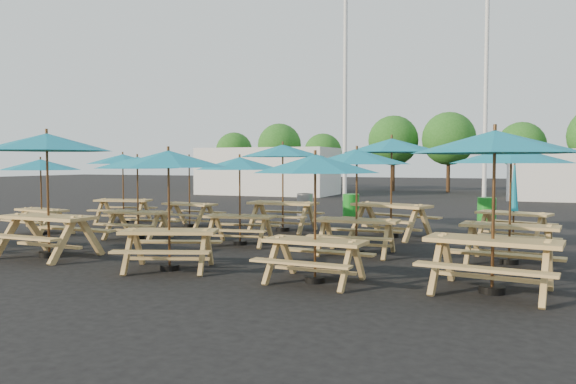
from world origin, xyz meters
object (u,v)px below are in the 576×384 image
at_px(picnic_unit_1, 41,168).
at_px(picnic_unit_8, 283,155).
at_px(picnic_unit_4, 137,166).
at_px(picnic_unit_12, 495,149).
at_px(picnic_unit_3, 47,148).
at_px(picnic_unit_7, 240,167).
at_px(picnic_unit_2, 123,162).
at_px(picnic_unit_13, 511,160).
at_px(picnic_unit_5, 189,165).
at_px(picnic_unit_9, 315,170).
at_px(waste_bin_1, 305,206).
at_px(picnic_unit_11, 392,150).
at_px(picnic_unit_10, 357,162).
at_px(waste_bin_2, 351,207).
at_px(waste_bin_0, 305,207).
at_px(waste_bin_3, 487,212).
at_px(picnic_unit_6, 168,164).
at_px(picnic_unit_14, 514,206).

distance_m(picnic_unit_1, picnic_unit_8, 6.51).
distance_m(picnic_unit_4, picnic_unit_12, 9.03).
relative_size(picnic_unit_3, picnic_unit_7, 1.14).
relative_size(picnic_unit_2, picnic_unit_13, 1.08).
xyz_separation_m(picnic_unit_5, picnic_unit_9, (6.07, -5.97, -0.04)).
height_order(picnic_unit_3, waste_bin_1, picnic_unit_3).
relative_size(picnic_unit_4, picnic_unit_11, 0.67).
bearing_deg(picnic_unit_5, picnic_unit_8, 10.07).
relative_size(picnic_unit_9, picnic_unit_13, 0.88).
xyz_separation_m(picnic_unit_8, picnic_unit_10, (2.97, -3.12, -0.20)).
height_order(picnic_unit_8, waste_bin_2, picnic_unit_8).
relative_size(waste_bin_0, waste_bin_3, 1.00).
distance_m(picnic_unit_6, waste_bin_2, 9.82).
height_order(picnic_unit_1, picnic_unit_6, picnic_unit_6).
bearing_deg(waste_bin_3, picnic_unit_14, -76.67).
relative_size(picnic_unit_3, waste_bin_0, 3.06).
height_order(picnic_unit_4, waste_bin_3, picnic_unit_4).
bearing_deg(picnic_unit_3, picnic_unit_14, 36.96).
bearing_deg(waste_bin_2, picnic_unit_14, -34.69).
bearing_deg(picnic_unit_10, picnic_unit_9, -89.63).
height_order(picnic_unit_4, picnic_unit_11, picnic_unit_11).
bearing_deg(picnic_unit_7, picnic_unit_10, -13.87).
relative_size(picnic_unit_8, picnic_unit_12, 0.92).
height_order(picnic_unit_2, waste_bin_3, picnic_unit_2).
bearing_deg(waste_bin_0, picnic_unit_11, -43.28).
height_order(picnic_unit_2, picnic_unit_6, picnic_unit_2).
height_order(picnic_unit_3, picnic_unit_14, picnic_unit_3).
bearing_deg(picnic_unit_5, picnic_unit_3, -79.09).
bearing_deg(waste_bin_0, picnic_unit_7, -84.27).
xyz_separation_m(picnic_unit_1, picnic_unit_14, (11.72, 3.24, -0.89)).
distance_m(picnic_unit_6, picnic_unit_7, 3.26).
bearing_deg(picnic_unit_7, picnic_unit_5, 130.90).
distance_m(picnic_unit_2, picnic_unit_9, 10.72).
bearing_deg(picnic_unit_8, picnic_unit_14, 2.46).
bearing_deg(waste_bin_0, picnic_unit_12, -55.18).
bearing_deg(picnic_unit_2, picnic_unit_11, -16.41).
xyz_separation_m(picnic_unit_13, waste_bin_3, (-0.70, 6.43, -1.52)).
xyz_separation_m(waste_bin_2, waste_bin_3, (4.30, -0.30, 0.00)).
height_order(picnic_unit_4, picnic_unit_14, picnic_unit_14).
bearing_deg(picnic_unit_9, picnic_unit_14, 68.02).
distance_m(picnic_unit_7, picnic_unit_13, 5.88).
distance_m(picnic_unit_12, waste_bin_3, 9.28).
height_order(picnic_unit_10, waste_bin_2, picnic_unit_10).
relative_size(waste_bin_2, waste_bin_3, 1.00).
height_order(picnic_unit_7, picnic_unit_8, picnic_unit_8).
height_order(picnic_unit_2, picnic_unit_11, picnic_unit_11).
xyz_separation_m(picnic_unit_1, waste_bin_1, (5.13, 6.44, -1.34)).
xyz_separation_m(picnic_unit_6, waste_bin_2, (0.64, 9.69, -1.45)).
bearing_deg(picnic_unit_11, picnic_unit_12, -45.57).
distance_m(picnic_unit_11, waste_bin_1, 5.39).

